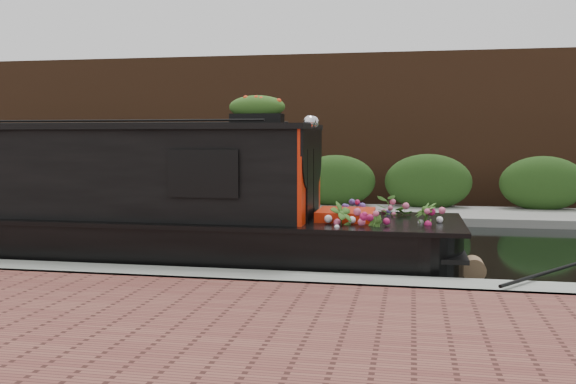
# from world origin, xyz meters

# --- Properties ---
(ground) EXTENTS (80.00, 80.00, 0.00)m
(ground) POSITION_xyz_m (0.00, 0.00, 0.00)
(ground) COLOR black
(ground) RESTS_ON ground
(near_bank_coping) EXTENTS (40.00, 0.60, 0.50)m
(near_bank_coping) POSITION_xyz_m (0.00, -3.30, 0.00)
(near_bank_coping) COLOR gray
(near_bank_coping) RESTS_ON ground
(far_bank_path) EXTENTS (40.00, 2.40, 0.34)m
(far_bank_path) POSITION_xyz_m (0.00, 4.20, 0.00)
(far_bank_path) COLOR gray
(far_bank_path) RESTS_ON ground
(far_hedge) EXTENTS (40.00, 1.10, 2.80)m
(far_hedge) POSITION_xyz_m (0.00, 5.10, 0.00)
(far_hedge) COLOR #224216
(far_hedge) RESTS_ON ground
(far_brick_wall) EXTENTS (40.00, 1.00, 8.00)m
(far_brick_wall) POSITION_xyz_m (0.00, 7.20, 0.00)
(far_brick_wall) COLOR #4C2C19
(far_brick_wall) RESTS_ON ground
(narrowboat) EXTENTS (10.93, 1.93, 2.57)m
(narrowboat) POSITION_xyz_m (-1.21, -1.94, 0.76)
(narrowboat) COLOR black
(narrowboat) RESTS_ON ground
(rope_fender) EXTENTS (0.29, 0.33, 0.29)m
(rope_fender) POSITION_xyz_m (4.64, -1.95, 0.15)
(rope_fender) COLOR #866646
(rope_fender) RESTS_ON ground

